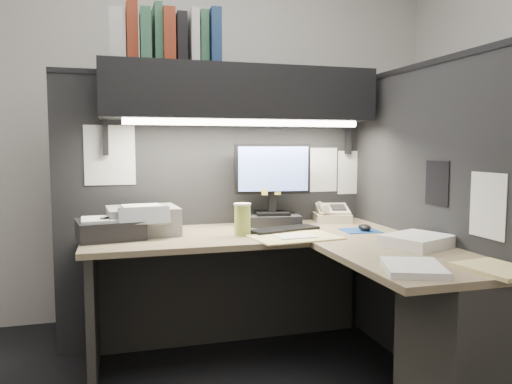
% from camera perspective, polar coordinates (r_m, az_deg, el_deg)
% --- Properties ---
extents(wall_back, '(3.50, 0.04, 2.70)m').
position_cam_1_polar(wall_back, '(3.61, -6.71, 7.60)').
color(wall_back, beige).
rests_on(wall_back, floor).
extents(partition_back, '(1.90, 0.06, 1.60)m').
position_cam_1_polar(partition_back, '(3.07, -4.36, -2.24)').
color(partition_back, black).
rests_on(partition_back, floor).
extents(partition_right, '(0.06, 1.50, 1.60)m').
position_cam_1_polar(partition_right, '(2.75, 18.77, -3.39)').
color(partition_right, black).
rests_on(partition_right, floor).
extents(desk, '(1.70, 1.53, 0.73)m').
position_cam_1_polar(desk, '(2.41, 9.85, -13.16)').
color(desk, '#7F6C51').
rests_on(desk, floor).
extents(overhead_shelf, '(1.55, 0.34, 0.30)m').
position_cam_1_polar(overhead_shelf, '(2.91, -1.87, 11.16)').
color(overhead_shelf, black).
rests_on(overhead_shelf, partition_back).
extents(task_light_tube, '(1.32, 0.04, 0.04)m').
position_cam_1_polar(task_light_tube, '(2.76, -1.15, 7.94)').
color(task_light_tube, white).
rests_on(task_light_tube, overhead_shelf).
extents(monitor, '(0.45, 0.24, 0.49)m').
position_cam_1_polar(monitor, '(2.96, 1.88, -0.11)').
color(monitor, black).
rests_on(monitor, desk).
extents(keyboard, '(0.42, 0.24, 0.02)m').
position_cam_1_polar(keyboard, '(2.77, 3.21, -4.33)').
color(keyboard, black).
rests_on(keyboard, desk).
extents(mousepad, '(0.21, 0.20, 0.00)m').
position_cam_1_polar(mousepad, '(2.85, 11.84, -4.34)').
color(mousepad, navy).
rests_on(mousepad, desk).
extents(mouse, '(0.06, 0.10, 0.04)m').
position_cam_1_polar(mouse, '(2.84, 12.31, -3.98)').
color(mouse, black).
rests_on(mouse, mousepad).
extents(telephone, '(0.26, 0.26, 0.09)m').
position_cam_1_polar(telephone, '(3.16, 8.65, -2.57)').
color(telephone, '#BBAD8F').
rests_on(telephone, desk).
extents(coffee_cup, '(0.09, 0.09, 0.16)m').
position_cam_1_polar(coffee_cup, '(2.64, -1.56, -3.24)').
color(coffee_cup, '#C2B64D').
rests_on(coffee_cup, desk).
extents(printer, '(0.39, 0.34, 0.15)m').
position_cam_1_polar(printer, '(2.75, -12.81, -3.19)').
color(printer, gray).
rests_on(printer, desk).
extents(notebook_stack, '(0.36, 0.32, 0.10)m').
position_cam_1_polar(notebook_stack, '(2.66, -16.33, -4.12)').
color(notebook_stack, black).
rests_on(notebook_stack, desk).
extents(open_folder, '(0.47, 0.34, 0.01)m').
position_cam_1_polar(open_folder, '(2.58, 4.51, -5.19)').
color(open_folder, '#DAC77A').
rests_on(open_folder, desk).
extents(paper_stack_a, '(0.36, 0.34, 0.06)m').
position_cam_1_polar(paper_stack_a, '(2.47, 17.94, -5.33)').
color(paper_stack_a, white).
rests_on(paper_stack_a, desk).
extents(paper_stack_b, '(0.29, 0.32, 0.03)m').
position_cam_1_polar(paper_stack_b, '(1.99, 17.55, -8.26)').
color(paper_stack_b, white).
rests_on(paper_stack_b, desk).
extents(manila_stack, '(0.25, 0.30, 0.02)m').
position_cam_1_polar(manila_stack, '(2.11, 25.89, -7.94)').
color(manila_stack, '#DAC77A').
rests_on(manila_stack, desk).
extents(binder_row, '(0.58, 0.26, 0.31)m').
position_cam_1_polar(binder_row, '(2.88, -10.30, 16.99)').
color(binder_row, '#B6B6B2').
rests_on(binder_row, overhead_shelf).
extents(pinned_papers, '(1.76, 1.31, 0.51)m').
position_cam_1_polar(pinned_papers, '(2.81, 4.99, 2.24)').
color(pinned_papers, white).
rests_on(pinned_papers, partition_back).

